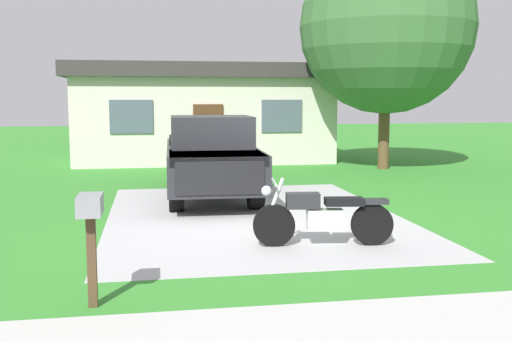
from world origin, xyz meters
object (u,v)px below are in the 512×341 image
object	(u,v)px
motorcycle	(322,216)
pickup_truck	(210,156)
neighbor_house	(202,112)
shade_tree	(387,27)
mailbox	(90,220)

from	to	relation	value
motorcycle	pickup_truck	distance (m)	5.32
motorcycle	neighbor_house	size ratio (longest dim) A/B	0.23
motorcycle	shade_tree	world-z (taller)	shade_tree
pickup_truck	shade_tree	bearing A→B (deg)	36.31
motorcycle	neighbor_house	distance (m)	13.78
shade_tree	mailbox	bearing A→B (deg)	-124.40
motorcycle	mailbox	size ratio (longest dim) A/B	1.75
motorcycle	neighbor_house	world-z (taller)	neighbor_house
pickup_truck	mailbox	world-z (taller)	pickup_truck
pickup_truck	shade_tree	xyz separation A→B (m)	(6.12, 4.49, 3.60)
pickup_truck	mailbox	xyz separation A→B (m)	(-2.02, -7.39, 0.03)
pickup_truck	neighbor_house	world-z (taller)	neighbor_house
mailbox	neighbor_house	bearing A→B (deg)	80.92
mailbox	motorcycle	bearing A→B (deg)	34.39
motorcycle	pickup_truck	bearing A→B (deg)	103.81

